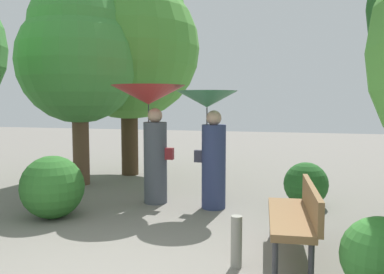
{
  "coord_description": "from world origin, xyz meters",
  "views": [
    {
      "loc": [
        1.83,
        -3.28,
        1.77
      ],
      "look_at": [
        0.0,
        3.67,
        1.12
      ],
      "focal_mm": 37.16,
      "sensor_mm": 36.0,
      "label": 1
    }
  ],
  "objects_px": {
    "person_left": "(151,115)",
    "person_right": "(210,129)",
    "tree_far_back": "(128,37)",
    "tree_near_left": "(79,52)",
    "path_marker_post": "(236,242)",
    "park_bench": "(297,213)"
  },
  "relations": [
    {
      "from": "person_right",
      "to": "tree_far_back",
      "type": "height_order",
      "value": "tree_far_back"
    },
    {
      "from": "person_left",
      "to": "park_bench",
      "type": "height_order",
      "value": "person_left"
    },
    {
      "from": "person_left",
      "to": "person_right",
      "type": "relative_size",
      "value": 1.05
    },
    {
      "from": "person_right",
      "to": "tree_far_back",
      "type": "distance_m",
      "value": 4.03
    },
    {
      "from": "tree_near_left",
      "to": "path_marker_post",
      "type": "xyz_separation_m",
      "value": [
        3.83,
        -3.41,
        -2.52
      ]
    },
    {
      "from": "person_left",
      "to": "tree_far_back",
      "type": "bearing_deg",
      "value": 34.52
    },
    {
      "from": "park_bench",
      "to": "tree_far_back",
      "type": "xyz_separation_m",
      "value": [
        -3.9,
        4.3,
        2.76
      ]
    },
    {
      "from": "person_left",
      "to": "tree_near_left",
      "type": "height_order",
      "value": "tree_near_left"
    },
    {
      "from": "tree_near_left",
      "to": "tree_far_back",
      "type": "relative_size",
      "value": 0.83
    },
    {
      "from": "person_left",
      "to": "park_bench",
      "type": "bearing_deg",
      "value": -124.67
    },
    {
      "from": "tree_near_left",
      "to": "tree_far_back",
      "type": "height_order",
      "value": "tree_far_back"
    },
    {
      "from": "person_left",
      "to": "person_right",
      "type": "height_order",
      "value": "person_left"
    },
    {
      "from": "person_left",
      "to": "tree_near_left",
      "type": "distance_m",
      "value": 2.58
    },
    {
      "from": "park_bench",
      "to": "tree_near_left",
      "type": "bearing_deg",
      "value": -128.36
    },
    {
      "from": "park_bench",
      "to": "tree_near_left",
      "type": "height_order",
      "value": "tree_near_left"
    },
    {
      "from": "person_left",
      "to": "tree_far_back",
      "type": "xyz_separation_m",
      "value": [
        -1.44,
        2.37,
        1.75
      ]
    },
    {
      "from": "person_right",
      "to": "tree_near_left",
      "type": "relative_size",
      "value": 0.45
    },
    {
      "from": "person_left",
      "to": "path_marker_post",
      "type": "height_order",
      "value": "person_left"
    },
    {
      "from": "person_right",
      "to": "tree_near_left",
      "type": "distance_m",
      "value": 3.58
    },
    {
      "from": "path_marker_post",
      "to": "person_right",
      "type": "bearing_deg",
      "value": 109.0
    },
    {
      "from": "person_left",
      "to": "tree_near_left",
      "type": "xyz_separation_m",
      "value": [
        -1.98,
        1.05,
        1.27
      ]
    },
    {
      "from": "park_bench",
      "to": "path_marker_post",
      "type": "height_order",
      "value": "park_bench"
    }
  ]
}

